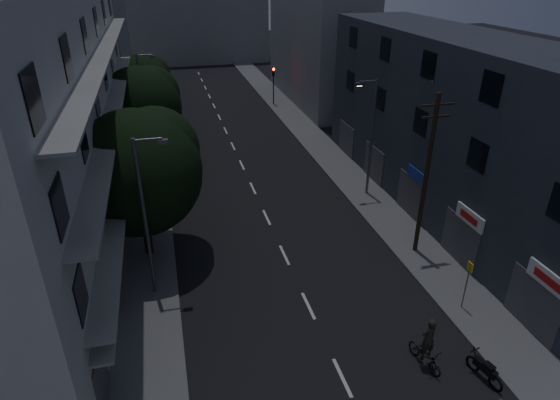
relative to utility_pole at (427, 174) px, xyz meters
name	(u,v)px	position (x,y,z in m)	size (l,w,h in m)	color
ground	(241,163)	(-7.29, 15.52, -4.87)	(160.00, 160.00, 0.00)	black
sidewalk_left	(147,171)	(-14.79, 15.52, -4.79)	(3.00, 90.00, 0.15)	#565659
sidewalk_right	(327,154)	(0.21, 15.52, -4.79)	(3.00, 90.00, 0.15)	#565659
lane_markings	(229,138)	(-7.29, 21.77, -4.86)	(0.15, 60.50, 0.01)	beige
building_left	(50,115)	(-19.27, 8.52, 2.13)	(7.00, 36.00, 14.00)	#B4B5AF
building_right	(458,129)	(4.71, 4.52, 0.63)	(6.19, 28.00, 11.00)	#282C36
building_far_left	(95,30)	(-19.29, 38.52, 3.13)	(6.00, 20.00, 16.00)	slate
building_far_right	(317,43)	(4.71, 32.52, 1.63)	(6.00, 20.00, 13.00)	slate
building_far_end	(190,30)	(-7.29, 60.52, 0.13)	(24.00, 8.00, 10.00)	slate
tree_near	(139,168)	(-14.57, 3.53, 0.43)	(6.67, 6.67, 8.23)	black
tree_mid	(141,104)	(-14.61, 17.04, 0.11)	(6.28, 6.28, 7.73)	black
tree_far	(142,82)	(-14.63, 27.02, -0.37)	(5.61, 5.61, 6.94)	black
traffic_signal_far_right	(273,78)	(-0.62, 31.48, -1.77)	(0.28, 0.37, 4.10)	black
traffic_signal_far_left	(152,89)	(-13.86, 29.97, -1.77)	(0.28, 0.37, 4.10)	black
street_lamp_left_near	(147,212)	(-14.27, -0.15, -0.27)	(1.51, 0.25, 8.00)	#54555C
street_lamp_right	(370,133)	(0.22, 7.53, -0.27)	(1.51, 0.25, 8.00)	#54565B
street_lamp_left_far	(144,98)	(-14.47, 20.59, -0.27)	(1.51, 0.25, 8.00)	#5B5C63
utility_pole	(427,174)	(0.00, 0.00, 0.00)	(1.80, 0.24, 9.00)	black
bus_stop_sign	(468,277)	(-0.32, -5.03, -2.98)	(0.06, 0.35, 2.52)	#595B60
motorcycle	(485,370)	(-1.91, -8.91, -4.41)	(0.63, 1.78, 1.16)	black
cyclist	(426,350)	(-3.80, -7.67, -4.06)	(1.01, 1.98, 2.39)	black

